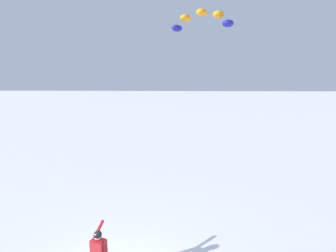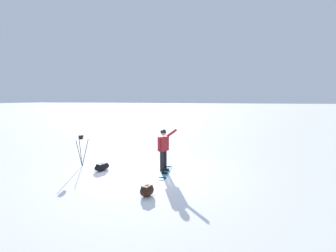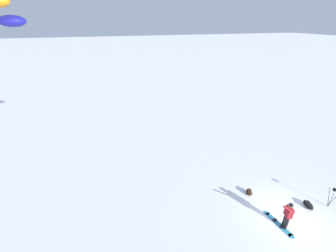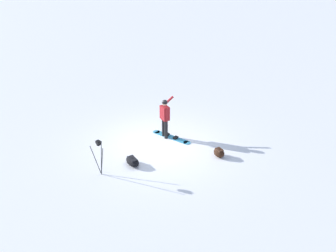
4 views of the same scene
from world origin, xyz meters
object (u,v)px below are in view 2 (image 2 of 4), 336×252
object	(u,v)px
gear_bag_small	(102,167)
camera_tripod	(81,144)
gear_bag_large	(147,190)
snowboard	(165,172)
snowboarder	(164,146)

from	to	relation	value
gear_bag_small	camera_tripod	bearing A→B (deg)	-15.77
gear_bag_large	gear_bag_small	size ratio (longest dim) A/B	0.74
snowboard	camera_tripod	bearing A→B (deg)	1.91
snowboard	camera_tripod	world-z (taller)	camera_tripod
camera_tripod	snowboard	bearing A→B (deg)	-178.09
snowboarder	camera_tripod	bearing A→B (deg)	5.60
snowboard	camera_tripod	size ratio (longest dim) A/B	1.42
gear_bag_large	gear_bag_small	xyz separation A→B (m)	(2.59, -1.87, -0.02)
snowboarder	snowboard	bearing A→B (deg)	123.08
snowboarder	gear_bag_large	xyz separation A→B (m)	(-0.27, 2.53, -0.82)
snowboard	gear_bag_small	xyz separation A→B (m)	(2.47, 0.44, 0.13)
gear_bag_large	snowboarder	bearing A→B (deg)	-83.96
camera_tripod	gear_bag_small	xyz separation A→B (m)	(-1.14, 0.32, -0.78)
snowboard	gear_bag_small	world-z (taller)	gear_bag_small
snowboard	camera_tripod	xyz separation A→B (m)	(3.60, 0.12, 0.91)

